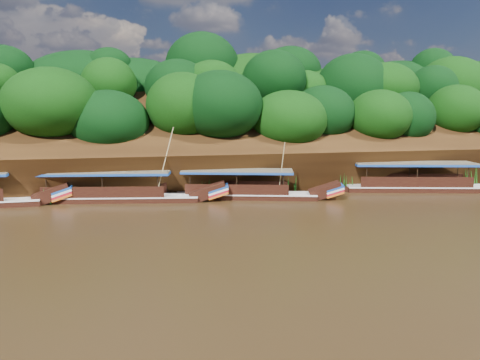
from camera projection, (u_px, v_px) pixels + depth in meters
The scene contains 6 objects.
ground at pixel (307, 216), 33.35m from camera, with size 160.00×160.00×0.00m, color black.
riverbank at pixel (235, 159), 54.93m from camera, with size 120.00×30.06×19.40m.
boat_0 at pixel (431, 185), 43.71m from camera, with size 16.69×6.39×6.91m.
boat_1 at pixel (254, 192), 40.05m from camera, with size 14.21×5.99×5.35m.
boat_2 at pixel (126, 194), 38.80m from camera, with size 16.22×5.04×6.60m.
reeds at pixel (250, 185), 41.79m from camera, with size 49.45×2.10×2.02m.
Camera 1 is at (-12.27, -30.59, 7.44)m, focal length 35.00 mm.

